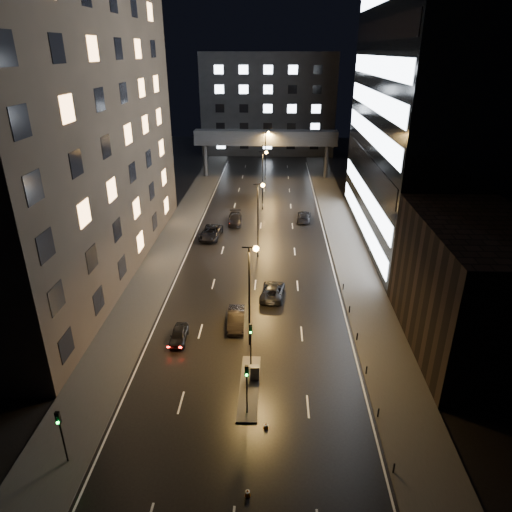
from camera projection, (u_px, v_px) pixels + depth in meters
The scene contains 26 objects.
ground at pixel (261, 226), 72.18m from camera, with size 160.00×160.00×0.00m, color black.
sidewalk_left at pixel (176, 236), 68.08m from camera, with size 5.00×110.00×0.15m, color #383533.
sidewalk_right at pixel (344, 238), 67.11m from camera, with size 5.00×110.00×0.15m, color #383533.
building_left at pixel (53, 103), 50.23m from camera, with size 15.00×48.00×40.00m, color #2D2319.
building_right_low at pixel (473, 288), 40.72m from camera, with size 10.00×18.00×12.00m, color black.
building_right_glass at pixel (456, 75), 58.27m from camera, with size 20.00×36.00×45.00m, color black.
building_far at pixel (268, 103), 119.78m from camera, with size 34.00×14.00×25.00m, color #333335.
skybridge at pixel (266, 138), 96.03m from camera, with size 30.00×3.00×10.00m.
median_island at pixel (249, 387), 37.56m from camera, with size 1.60×8.00×0.15m, color #383533.
traffic_signal_near at pixel (251, 339), 38.58m from camera, with size 0.28×0.34×4.40m.
traffic_signal_far at pixel (247, 382), 33.58m from camera, with size 0.28×0.34×4.40m.
traffic_signal_corner at pixel (61, 430), 29.55m from camera, with size 0.28×0.34×4.40m.
bollard_row at pixel (361, 353), 41.12m from camera, with size 0.12×25.12×0.90m.
streetlight_near at pixel (251, 284), 40.37m from camera, with size 1.45×0.50×10.15m.
streetlight_mid_a at pixel (259, 211), 58.57m from camera, with size 1.45×0.50×10.15m.
streetlight_mid_b at pixel (264, 173), 76.77m from camera, with size 1.45×0.50×10.15m.
streetlight_far at pixel (266, 149), 94.96m from camera, with size 1.45×0.50×10.15m.
car_away_a at pixel (179, 335), 43.40m from camera, with size 1.50×3.73×1.27m, color black.
car_away_b at pixel (236, 319), 45.72m from camera, with size 1.64×4.69×1.55m, color black.
car_away_c at pixel (211, 233), 67.17m from camera, with size 2.72×5.90×1.64m, color black.
car_away_d at pixel (235, 219), 72.73m from camera, with size 2.13×5.24×1.52m, color black.
car_toward_a at pixel (273, 291), 51.11m from camera, with size 2.42×5.25×1.46m, color black.
car_toward_b at pixel (304, 216), 74.02m from camera, with size 2.12×5.21×1.51m, color black.
utility_cabinet at pixel (255, 373), 38.09m from camera, with size 0.72×0.54×1.30m, color #454548.
cone_a at pixel (248, 492), 28.36m from camera, with size 0.37×0.37×0.57m, color orange.
cone_b at pixel (266, 426), 33.47m from camera, with size 0.40×0.40×0.47m, color orange.
Camera 1 is at (2.12, -27.70, 25.42)m, focal length 32.00 mm.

